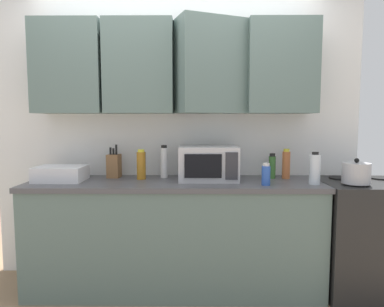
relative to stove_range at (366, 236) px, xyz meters
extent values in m
cube|color=white|center=(-1.57, 0.35, 0.85)|extent=(3.23, 0.06, 2.60)
cube|color=slate|center=(-2.44, 0.16, 1.37)|extent=(0.56, 0.33, 0.75)
cube|color=slate|center=(-1.86, 0.16, 1.37)|extent=(0.56, 0.33, 0.75)
cube|color=slate|center=(-1.27, 0.12, 1.37)|extent=(0.64, 0.51, 0.75)
cube|color=slate|center=(-0.69, 0.16, 1.37)|extent=(0.56, 0.33, 0.75)
cube|color=slate|center=(-1.57, 0.02, -0.02)|extent=(2.33, 0.60, 0.86)
cube|color=#4C4C51|center=(-1.57, 0.02, 0.43)|extent=(2.36, 0.63, 0.04)
cube|color=black|center=(0.00, 0.00, 0.00)|extent=(0.76, 0.64, 0.90)
cylinder|color=black|center=(-0.17, -0.14, 0.45)|extent=(0.18, 0.18, 0.01)
cylinder|color=black|center=(-0.17, 0.14, 0.45)|extent=(0.18, 0.18, 0.01)
cylinder|color=black|center=(0.17, 0.14, 0.45)|extent=(0.18, 0.18, 0.01)
cylinder|color=#B2B2B7|center=(-0.17, -0.14, 0.54)|extent=(0.21, 0.21, 0.16)
sphere|color=black|center=(-0.17, -0.14, 0.64)|extent=(0.04, 0.04, 0.04)
cube|color=#B7B7BC|center=(-1.29, 0.08, 0.59)|extent=(0.48, 0.36, 0.28)
cube|color=black|center=(-1.34, -0.11, 0.59)|extent=(0.29, 0.01, 0.18)
cube|color=#2D2D33|center=(-1.12, -0.11, 0.59)|extent=(0.10, 0.01, 0.21)
cube|color=silver|center=(-2.49, 0.02, 0.51)|extent=(0.38, 0.30, 0.12)
cube|color=brown|center=(-2.10, 0.19, 0.55)|extent=(0.11, 0.13, 0.20)
cylinder|color=black|center=(-2.12, 0.18, 0.68)|extent=(0.02, 0.02, 0.06)
cylinder|color=black|center=(-2.10, 0.18, 0.68)|extent=(0.02, 0.02, 0.05)
cylinder|color=black|center=(-2.07, 0.18, 0.69)|extent=(0.02, 0.02, 0.09)
cylinder|color=#AD701E|center=(-1.85, 0.11, 0.56)|extent=(0.08, 0.08, 0.23)
cylinder|color=yellow|center=(-1.85, 0.11, 0.69)|extent=(0.05, 0.05, 0.02)
cylinder|color=#386B2D|center=(-0.74, 0.16, 0.54)|extent=(0.06, 0.06, 0.19)
cylinder|color=black|center=(-0.74, 0.16, 0.65)|extent=(0.05, 0.05, 0.03)
cylinder|color=#BC6638|center=(-0.63, 0.15, 0.56)|extent=(0.07, 0.07, 0.23)
cylinder|color=yellow|center=(-0.63, 0.15, 0.69)|extent=(0.05, 0.05, 0.02)
cylinder|color=silver|center=(-0.48, -0.11, 0.56)|extent=(0.08, 0.08, 0.23)
cylinder|color=black|center=(-0.48, -0.11, 0.69)|extent=(0.05, 0.05, 0.02)
cylinder|color=#2D56B7|center=(-0.86, -0.15, 0.52)|extent=(0.07, 0.07, 0.15)
cylinder|color=silver|center=(-0.86, -0.15, 0.61)|extent=(0.05, 0.05, 0.02)
cylinder|color=white|center=(-1.66, 0.19, 0.58)|extent=(0.06, 0.06, 0.26)
cylinder|color=black|center=(-1.66, 0.19, 0.72)|extent=(0.05, 0.05, 0.02)
camera|label=1|loc=(-1.40, -2.72, 0.94)|focal=31.92mm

